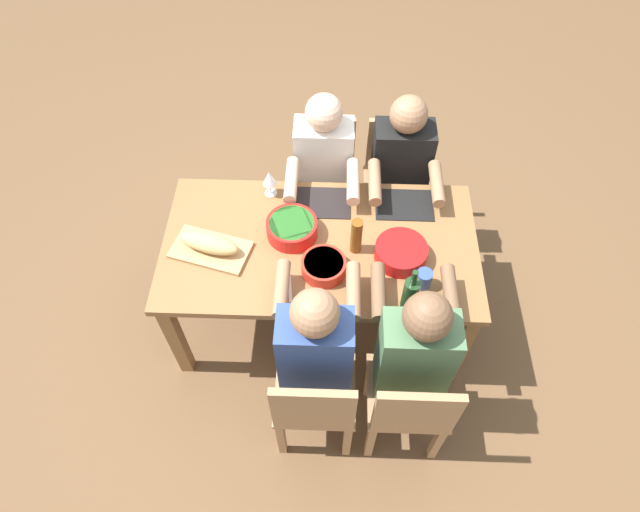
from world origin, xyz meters
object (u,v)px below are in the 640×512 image
object	(u,v)px
chair_far_center	(324,174)
beer_bottle	(356,236)
wine_glass	(269,179)
diner_near_right	(413,351)
chair_near_center	(314,402)
serving_bowl_salad	(324,266)
diner_far_right	(400,172)
diner_far_center	(323,170)
chair_near_right	(410,405)
bread_loaf	(209,243)
dining_table	(320,254)
chair_far_right	(395,175)
serving_bowl_fruit	(401,252)
cup_near_right	(424,279)
diner_near_center	(316,348)
serving_bowl_greens	(292,227)
cutting_board	(211,250)
wine_bottle	(410,294)

from	to	relation	value
chair_far_center	beer_bottle	distance (m)	0.90
wine_glass	diner_near_right	bearing A→B (deg)	-51.22
chair_far_center	diner_near_right	size ratio (longest dim) A/B	0.71
chair_far_center	chair_near_center	distance (m)	1.53
serving_bowl_salad	diner_far_right	bearing A→B (deg)	60.12
diner_far_center	chair_near_right	distance (m)	1.44
chair_near_right	bread_loaf	size ratio (longest dim) A/B	2.66
dining_table	serving_bowl_salad	xyz separation A→B (m)	(0.02, -0.17, 0.13)
diner_near_right	wine_glass	world-z (taller)	diner_near_right
chair_near_right	diner_near_right	world-z (taller)	diner_near_right
dining_table	diner_far_center	size ratio (longest dim) A/B	1.39
beer_bottle	bread_loaf	bearing A→B (deg)	-177.12
chair_near_right	dining_table	bearing A→B (deg)	120.88
chair_far_right	beer_bottle	xyz separation A→B (m)	(-0.27, -0.80, 0.37)
bread_loaf	diner_near_right	bearing A→B (deg)	-26.70
diner_far_right	wine_glass	size ratio (longest dim) A/B	7.23
chair_near_right	serving_bowl_fruit	world-z (taller)	chair_near_right
diner_far_right	serving_bowl_fruit	xyz separation A→B (m)	(-0.04, -0.66, 0.09)
cup_near_right	diner_far_right	bearing A→B (deg)	94.17
diner_near_center	beer_bottle	bearing A→B (deg)	71.48
serving_bowl_greens	dining_table	bearing A→B (deg)	-21.78
chair_far_right	wine_glass	bearing A→B (deg)	-150.84
serving_bowl_greens	wine_glass	xyz separation A→B (m)	(-0.14, 0.29, 0.06)
chair_far_center	chair_near_center	size ratio (longest dim) A/B	1.00
serving_bowl_greens	diner_far_right	bearing A→B (deg)	40.66
dining_table	serving_bowl_greens	world-z (taller)	serving_bowl_greens
chair_far_right	serving_bowl_greens	distance (m)	0.98
serving_bowl_salad	wine_glass	world-z (taller)	wine_glass
diner_near_right	cup_near_right	xyz separation A→B (m)	(0.06, 0.34, 0.10)
chair_far_center	cutting_board	xyz separation A→B (m)	(-0.57, -0.83, 0.27)
dining_table	cutting_board	size ratio (longest dim) A/B	4.17
serving_bowl_salad	bread_loaf	size ratio (longest dim) A/B	0.71
chair_far_center	diner_near_right	world-z (taller)	diner_near_right
serving_bowl_fruit	chair_far_center	bearing A→B (deg)	116.26
serving_bowl_fruit	serving_bowl_greens	world-z (taller)	serving_bowl_greens
diner_far_right	wine_glass	distance (m)	0.80
beer_bottle	cutting_board	bearing A→B (deg)	-177.12
serving_bowl_salad	wine_glass	bearing A→B (deg)	121.13
diner_near_right	beer_bottle	world-z (taller)	diner_near_right
diner_near_center	cutting_board	world-z (taller)	diner_near_center
chair_near_center	wine_glass	size ratio (longest dim) A/B	5.12
diner_far_right	serving_bowl_fruit	distance (m)	0.67
diner_far_right	diner_near_center	bearing A→B (deg)	-111.46
dining_table	cup_near_right	size ratio (longest dim) A/B	15.86
wine_glass	diner_near_center	bearing A→B (deg)	-72.70
cutting_board	wine_glass	bearing A→B (deg)	56.30
dining_table	bread_loaf	size ratio (longest dim) A/B	5.21
chair_far_right	cutting_board	world-z (taller)	chair_far_right
diner_near_right	wine_bottle	bearing A→B (deg)	95.30
diner_near_center	chair_far_right	size ratio (longest dim) A/B	1.41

